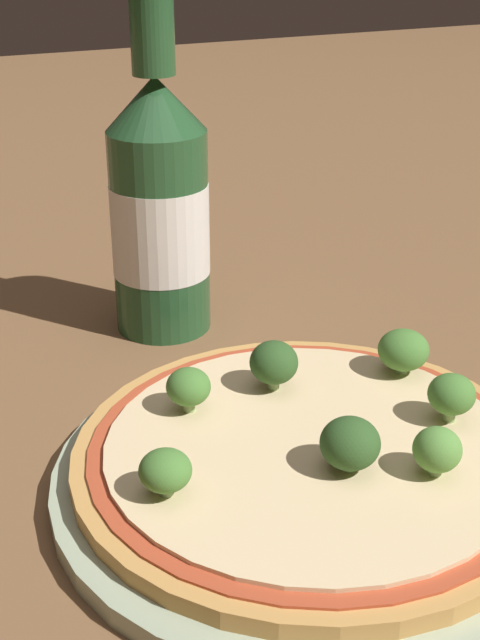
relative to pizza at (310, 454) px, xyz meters
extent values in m
plane|color=brown|center=(-0.01, -0.01, -0.02)|extent=(3.00, 3.00, 0.00)
cylinder|color=#A3B293|center=(0.00, 0.00, -0.01)|extent=(0.28, 0.28, 0.01)
cylinder|color=tan|center=(0.00, 0.00, 0.00)|extent=(0.26, 0.26, 0.01)
cylinder|color=#B74728|center=(0.00, 0.00, 0.00)|extent=(0.24, 0.24, 0.00)
cylinder|color=beige|center=(0.00, 0.00, 0.01)|extent=(0.22, 0.22, 0.00)
cylinder|color=#89A866|center=(-0.05, 0.06, 0.01)|extent=(0.01, 0.01, 0.01)
ellipsoid|color=#477A33|center=(-0.05, 0.06, 0.02)|extent=(0.03, 0.03, 0.02)
cylinder|color=#89A866|center=(0.09, 0.05, 0.01)|extent=(0.01, 0.01, 0.01)
ellipsoid|color=#477A33|center=(0.09, 0.05, 0.02)|extent=(0.03, 0.03, 0.02)
cylinder|color=#89A866|center=(0.01, -0.03, 0.01)|extent=(0.01, 0.01, 0.01)
ellipsoid|color=#2D5123|center=(0.01, -0.03, 0.02)|extent=(0.03, 0.03, 0.03)
cylinder|color=#89A866|center=(0.04, -0.05, 0.01)|extent=(0.01, 0.01, 0.01)
ellipsoid|color=#568E3D|center=(0.04, -0.05, 0.02)|extent=(0.02, 0.02, 0.02)
cylinder|color=#89A866|center=(0.08, -0.01, 0.01)|extent=(0.01, 0.01, 0.01)
ellipsoid|color=#477A33|center=(0.08, -0.01, 0.02)|extent=(0.03, 0.03, 0.02)
cylinder|color=#89A866|center=(-0.09, -0.01, 0.01)|extent=(0.01, 0.01, 0.01)
ellipsoid|color=#477A33|center=(-0.09, -0.01, 0.02)|extent=(0.03, 0.03, 0.02)
cylinder|color=#89A866|center=(0.01, 0.06, 0.01)|extent=(0.01, 0.01, 0.01)
ellipsoid|color=#2D5123|center=(0.01, 0.06, 0.02)|extent=(0.03, 0.03, 0.03)
cylinder|color=#234C28|center=(-0.01, 0.22, 0.05)|extent=(0.07, 0.07, 0.15)
cylinder|color=silver|center=(-0.01, 0.22, 0.06)|extent=(0.07, 0.07, 0.07)
cone|color=#234C28|center=(-0.01, 0.22, 0.15)|extent=(0.07, 0.07, 0.04)
cylinder|color=#234C28|center=(-0.01, 0.22, 0.19)|extent=(0.03, 0.03, 0.05)
camera|label=1|loc=(-0.20, -0.35, 0.27)|focal=50.00mm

